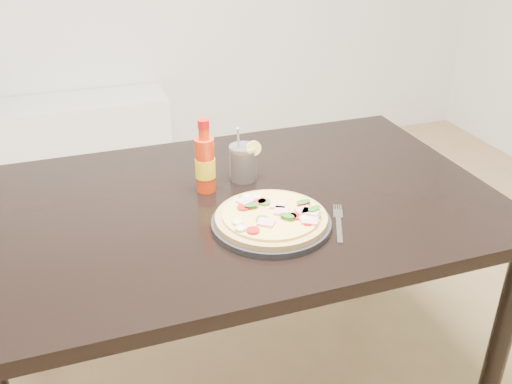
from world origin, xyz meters
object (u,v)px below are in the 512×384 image
object	(u,v)px
pizza	(272,216)
fork	(339,222)
plate	(271,223)
cola_cup	(243,163)
media_console	(40,148)
hot_sauce_bottle	(205,163)
dining_table	(242,224)

from	to	relation	value
pizza	fork	size ratio (longest dim) A/B	1.59
pizza	plate	bearing A→B (deg)	173.90
pizza	cola_cup	bearing A→B (deg)	86.96
pizza	media_console	size ratio (longest dim) A/B	0.20
hot_sauce_bottle	plate	bearing A→B (deg)	-66.38
hot_sauce_bottle	fork	world-z (taller)	hot_sauce_bottle
pizza	fork	distance (m)	0.17
plate	media_console	size ratio (longest dim) A/B	0.22
cola_cup	media_console	distance (m)	1.87
cola_cup	dining_table	bearing A→B (deg)	-110.20
hot_sauce_bottle	media_console	size ratio (longest dim) A/B	0.15
plate	hot_sauce_bottle	distance (m)	0.27
hot_sauce_bottle	cola_cup	size ratio (longest dim) A/B	1.23
plate	hot_sauce_bottle	world-z (taller)	hot_sauce_bottle
plate	pizza	xyz separation A→B (m)	(0.00, -0.00, 0.02)
cola_cup	media_console	xyz separation A→B (m)	(-0.63, 1.67, -0.55)
plate	cola_cup	bearing A→B (deg)	86.71
plate	pizza	world-z (taller)	pizza
dining_table	fork	xyz separation A→B (m)	(0.19, -0.21, 0.09)
pizza	cola_cup	size ratio (longest dim) A/B	1.64
pizza	fork	world-z (taller)	pizza
hot_sauce_bottle	fork	xyz separation A→B (m)	(0.27, -0.28, -0.08)
hot_sauce_bottle	cola_cup	distance (m)	0.13
cola_cup	fork	bearing A→B (deg)	-64.43
plate	hot_sauce_bottle	bearing A→B (deg)	113.62
dining_table	hot_sauce_bottle	bearing A→B (deg)	135.61
fork	media_console	world-z (taller)	fork
fork	pizza	bearing A→B (deg)	-170.17
cola_cup	pizza	bearing A→B (deg)	-93.04
plate	cola_cup	size ratio (longest dim) A/B	1.75
cola_cup	fork	distance (m)	0.36
fork	dining_table	bearing A→B (deg)	157.39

